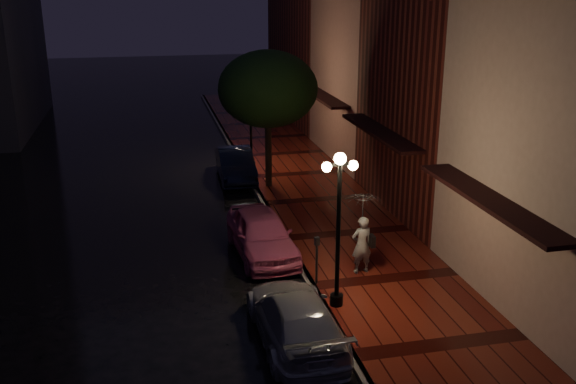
{
  "coord_description": "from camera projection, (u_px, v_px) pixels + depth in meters",
  "views": [
    {
      "loc": [
        -4.39,
        -20.06,
        8.59
      ],
      "look_at": [
        0.39,
        1.23,
        1.4
      ],
      "focal_mm": 40.0,
      "sensor_mm": 36.0,
      "label": 1
    }
  ],
  "objects": [
    {
      "name": "storefront_extra",
      "position": [
        325.0,
        41.0,
        40.61
      ],
      "size": [
        5.0,
        12.0,
        10.0
      ],
      "primitive_type": "cube",
      "color": "#511914",
      "rests_on": "ground"
    },
    {
      "name": "storefront_far",
      "position": [
        380.0,
        69.0,
        31.5
      ],
      "size": [
        5.0,
        8.0,
        9.0
      ],
      "primitive_type": "cube",
      "color": "#8C5951",
      "rests_on": "ground"
    },
    {
      "name": "streetlamp_near",
      "position": [
        338.0,
        221.0,
        16.81
      ],
      "size": [
        0.96,
        0.36,
        4.31
      ],
      "color": "black",
      "rests_on": "sidewalk"
    },
    {
      "name": "sidewalk",
      "position": [
        347.0,
        235.0,
        22.63
      ],
      "size": [
        4.5,
        60.0,
        0.15
      ],
      "primitive_type": "cube",
      "color": "#47110C",
      "rests_on": "ground"
    },
    {
      "name": "parking_meter",
      "position": [
        317.0,
        256.0,
        18.53
      ],
      "size": [
        0.15,
        0.13,
        1.47
      ],
      "rotation": [
        0.0,
        0.0,
        0.22
      ],
      "color": "black",
      "rests_on": "sidewalk"
    },
    {
      "name": "curb",
      "position": [
        285.0,
        240.0,
        22.16
      ],
      "size": [
        0.25,
        60.0,
        0.15
      ],
      "primitive_type": "cube",
      "color": "#595451",
      "rests_on": "ground"
    },
    {
      "name": "street_tree",
      "position": [
        268.0,
        91.0,
        26.54
      ],
      "size": [
        4.16,
        4.16,
        5.8
      ],
      "color": "black",
      "rests_on": "sidewalk"
    },
    {
      "name": "storefront_mid",
      "position": [
        457.0,
        69.0,
        23.77
      ],
      "size": [
        5.0,
        8.0,
        11.0
      ],
      "primitive_type": "cube",
      "color": "#511914",
      "rests_on": "ground"
    },
    {
      "name": "pink_car",
      "position": [
        262.0,
        234.0,
        20.89
      ],
      "size": [
        2.03,
        4.5,
        1.5
      ],
      "primitive_type": "imported",
      "rotation": [
        0.0,
        0.0,
        0.06
      ],
      "color": "#C5517C",
      "rests_on": "ground"
    },
    {
      "name": "navy_car",
      "position": [
        236.0,
        165.0,
        28.92
      ],
      "size": [
        1.61,
        4.33,
        1.41
      ],
      "primitive_type": "imported",
      "rotation": [
        0.0,
        0.0,
        -0.03
      ],
      "color": "black",
      "rests_on": "ground"
    },
    {
      "name": "silver_car",
      "position": [
        296.0,
        318.0,
        15.81
      ],
      "size": [
        1.94,
        4.67,
        1.35
      ],
      "primitive_type": "imported",
      "rotation": [
        0.0,
        0.0,
        3.15
      ],
      "color": "#929299",
      "rests_on": "ground"
    },
    {
      "name": "woman_with_umbrella",
      "position": [
        363.0,
        221.0,
        19.04
      ],
      "size": [
        1.04,
        1.06,
        2.51
      ],
      "rotation": [
        0.0,
        0.0,
        3.27
      ],
      "color": "white",
      "rests_on": "sidewalk"
    },
    {
      "name": "streetlamp_far",
      "position": [
        251.0,
        117.0,
        29.79
      ],
      "size": [
        0.96,
        0.36,
        4.31
      ],
      "color": "black",
      "rests_on": "sidewalk"
    },
    {
      "name": "ground",
      "position": [
        285.0,
        242.0,
        22.19
      ],
      "size": [
        120.0,
        120.0,
        0.0
      ],
      "primitive_type": "plane",
      "color": "black",
      "rests_on": "ground"
    }
  ]
}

